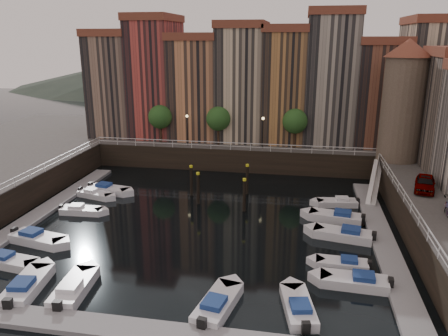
% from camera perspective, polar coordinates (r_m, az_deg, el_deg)
% --- Properties ---
extents(ground, '(200.00, 200.00, 0.00)m').
position_cam_1_polar(ground, '(42.24, -2.73, -6.86)').
color(ground, black).
rests_on(ground, ground).
extents(quay_far, '(80.00, 20.00, 3.00)m').
position_cam_1_polar(quay_far, '(66.14, 2.25, 3.22)').
color(quay_far, black).
rests_on(quay_far, ground).
extents(dock_left, '(2.00, 28.00, 0.35)m').
position_cam_1_polar(dock_left, '(47.45, -22.55, -5.25)').
color(dock_left, gray).
rests_on(dock_left, ground).
extents(dock_right, '(2.00, 28.00, 0.35)m').
position_cam_1_polar(dock_right, '(41.01, 19.85, -8.38)').
color(dock_right, gray).
rests_on(dock_right, ground).
extents(dock_near, '(30.00, 2.00, 0.35)m').
position_cam_1_polar(dock_near, '(28.01, -10.96, -20.17)').
color(dock_near, gray).
rests_on(dock_near, ground).
extents(mountains, '(145.00, 100.00, 18.00)m').
position_cam_1_polar(mountains, '(148.18, 7.61, 13.03)').
color(mountains, '#2D382D').
rests_on(mountains, ground).
extents(far_terrace, '(48.70, 10.30, 17.50)m').
position_cam_1_polar(far_terrace, '(61.77, 5.12, 11.11)').
color(far_terrace, '#836753').
rests_on(far_terrace, quay_far).
extents(corner_tower, '(5.20, 5.20, 13.80)m').
position_cam_1_polar(corner_tower, '(53.84, 22.34, 8.33)').
color(corner_tower, '#6B5B4C').
rests_on(corner_tower, quay_right).
extents(promenade_trees, '(21.20, 3.20, 5.20)m').
position_cam_1_polar(promenade_trees, '(57.76, -0.09, 6.42)').
color(promenade_trees, black).
rests_on(promenade_trees, quay_far).
extents(street_lamps, '(10.36, 0.36, 4.18)m').
position_cam_1_polar(street_lamps, '(56.87, 0.06, 5.55)').
color(street_lamps, black).
rests_on(street_lamps, quay_far).
extents(railings, '(36.08, 34.04, 0.52)m').
position_cam_1_polar(railings, '(45.43, -1.43, -0.05)').
color(railings, white).
rests_on(railings, ground).
extents(gangway, '(2.78, 8.32, 3.73)m').
position_cam_1_polar(gangway, '(50.70, 19.12, -1.42)').
color(gangway, white).
rests_on(gangway, ground).
extents(mooring_pilings, '(6.73, 5.44, 3.78)m').
position_cam_1_polar(mooring_pilings, '(46.55, -0.52, -2.39)').
color(mooring_pilings, black).
rests_on(mooring_pilings, ground).
extents(boat_left_0, '(4.69, 2.25, 1.06)m').
position_cam_1_polar(boat_left_0, '(38.07, -26.31, -10.86)').
color(boat_left_0, silver).
rests_on(boat_left_0, ground).
extents(boat_left_1, '(5.37, 2.83, 1.20)m').
position_cam_1_polar(boat_left_1, '(40.94, -23.26, -8.46)').
color(boat_left_1, silver).
rests_on(boat_left_1, ground).
extents(boat_left_2, '(4.38, 1.79, 1.00)m').
position_cam_1_polar(boat_left_2, '(45.95, -18.20, -5.27)').
color(boat_left_2, silver).
rests_on(boat_left_2, ground).
extents(boat_left_3, '(4.41, 2.57, 0.99)m').
position_cam_1_polar(boat_left_3, '(50.12, -16.54, -3.30)').
color(boat_left_3, silver).
rests_on(boat_left_3, ground).
extents(boat_left_4, '(5.14, 2.63, 1.15)m').
position_cam_1_polar(boat_left_4, '(51.08, -14.91, -2.72)').
color(boat_left_4, silver).
rests_on(boat_left_4, ground).
extents(boat_right_0, '(4.99, 2.05, 1.14)m').
position_cam_1_polar(boat_right_0, '(33.03, 16.82, -14.00)').
color(boat_right_0, silver).
rests_on(boat_right_0, ground).
extents(boat_right_1, '(4.14, 1.64, 0.95)m').
position_cam_1_polar(boat_right_1, '(35.19, 15.29, -11.98)').
color(boat_right_1, silver).
rests_on(boat_right_1, ground).
extents(boat_right_2, '(5.40, 2.78, 1.21)m').
position_cam_1_polar(boat_right_2, '(39.82, 15.42, -8.35)').
color(boat_right_2, silver).
rests_on(boat_right_2, ground).
extents(boat_right_3, '(5.31, 2.68, 1.19)m').
position_cam_1_polar(boat_right_3, '(43.29, 14.49, -6.22)').
color(boat_right_3, silver).
rests_on(boat_right_3, ground).
extents(boat_right_4, '(4.45, 2.16, 1.00)m').
position_cam_1_polar(boat_right_4, '(47.18, 14.65, -4.39)').
color(boat_right_4, silver).
rests_on(boat_right_4, ground).
extents(boat_near_0, '(2.58, 5.36, 1.21)m').
position_cam_1_polar(boat_near_0, '(33.99, -24.39, -13.87)').
color(boat_near_0, silver).
rests_on(boat_near_0, ground).
extents(boat_near_1, '(2.33, 5.26, 1.19)m').
position_cam_1_polar(boat_near_1, '(32.59, -19.05, -14.63)').
color(boat_near_1, silver).
rests_on(boat_near_1, ground).
extents(boat_near_2, '(2.77, 5.27, 1.18)m').
position_cam_1_polar(boat_near_2, '(29.32, -0.89, -17.43)').
color(boat_near_2, silver).
rests_on(boat_near_2, ground).
extents(boat_near_3, '(2.62, 4.94, 1.11)m').
position_cam_1_polar(boat_near_3, '(29.49, 9.71, -17.53)').
color(boat_near_3, silver).
rests_on(boat_near_3, ground).
extents(car_a, '(2.76, 4.61, 1.47)m').
position_cam_1_polar(car_a, '(44.84, 24.75, -1.92)').
color(car_a, gray).
rests_on(car_a, quay_right).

